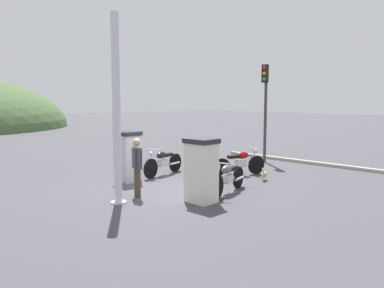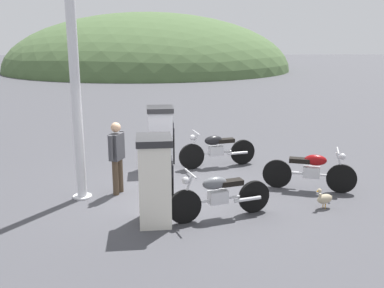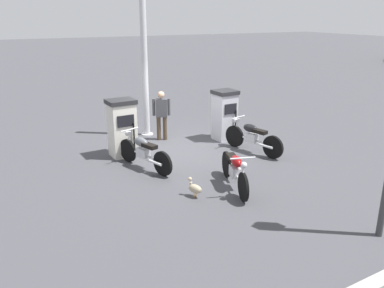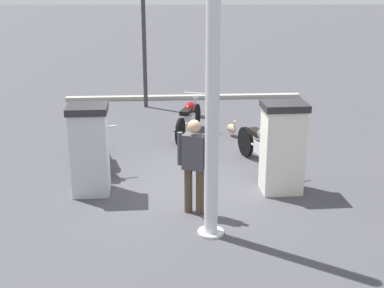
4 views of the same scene
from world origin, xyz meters
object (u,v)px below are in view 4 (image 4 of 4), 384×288
object	(u,v)px
motorcycle_near_pump	(262,146)
motorcycle_far_pump	(100,143)
fuel_pump_near	(282,147)
wandering_duck	(232,128)
roadside_traffic_light	(144,12)
fuel_pump_far	(90,149)
attendant_person	(194,161)
canopy_support_pole	(213,85)
motorcycle_extra	(189,117)

from	to	relation	value
motorcycle_near_pump	motorcycle_far_pump	size ratio (longest dim) A/B	0.98
fuel_pump_near	wandering_duck	world-z (taller)	fuel_pump_near
fuel_pump_near	roadside_traffic_light	world-z (taller)	roadside_traffic_light
fuel_pump_far	attendant_person	distance (m)	2.01
motorcycle_far_pump	canopy_support_pole	bearing A→B (deg)	-145.53
motorcycle_extra	canopy_support_pole	distance (m)	5.28
fuel_pump_near	motorcycle_far_pump	world-z (taller)	fuel_pump_near
motorcycle_extra	canopy_support_pole	size ratio (longest dim) A/B	0.42
fuel_pump_far	wandering_duck	world-z (taller)	fuel_pump_far
fuel_pump_far	motorcycle_extra	distance (m)	3.81
fuel_pump_near	roadside_traffic_light	size ratio (longest dim) A/B	0.41
attendant_person	wandering_duck	size ratio (longest dim) A/B	3.63
attendant_person	canopy_support_pole	xyz separation A→B (m)	(-0.73, -0.23, 1.37)
fuel_pump_near	fuel_pump_far	bearing A→B (deg)	90.00
fuel_pump_far	wandering_duck	xyz separation A→B (m)	(3.33, -2.82, -0.60)
roadside_traffic_light	motorcycle_far_pump	bearing A→B (deg)	172.32
motorcycle_near_pump	wandering_duck	size ratio (longest dim) A/B	4.58
fuel_pump_near	wandering_duck	size ratio (longest dim) A/B	3.77
motorcycle_extra	motorcycle_far_pump	bearing A→B (deg)	135.83
attendant_person	wandering_duck	distance (m)	4.38
motorcycle_near_pump	motorcycle_far_pump	world-z (taller)	motorcycle_far_pump
motorcycle_far_pump	roadside_traffic_light	bearing A→B (deg)	-7.68
motorcycle_extra	attendant_person	size ratio (longest dim) A/B	1.24
motorcycle_far_pump	attendant_person	distance (m)	3.01
motorcycle_near_pump	motorcycle_extra	xyz separation A→B (m)	(2.16, 1.42, 0.02)
motorcycle_far_pump	motorcycle_extra	xyz separation A→B (m)	(1.90, -1.85, 0.01)
roadside_traffic_light	fuel_pump_far	bearing A→B (deg)	174.65
motorcycle_extra	wandering_duck	distance (m)	1.07
wandering_duck	fuel_pump_near	bearing A→B (deg)	-170.47
fuel_pump_far	motorcycle_far_pump	distance (m)	1.49
fuel_pump_near	wandering_duck	bearing A→B (deg)	9.53
motorcycle_far_pump	roadside_traffic_light	xyz separation A→B (m)	(4.79, -0.65, 2.26)
fuel_pump_far	wandering_duck	size ratio (longest dim) A/B	3.69
motorcycle_near_pump	wandering_duck	xyz separation A→B (m)	(2.14, 0.39, -0.25)
motorcycle_near_pump	wandering_duck	bearing A→B (deg)	10.22
fuel_pump_far	roadside_traffic_light	size ratio (longest dim) A/B	0.40
motorcycle_near_pump	motorcycle_far_pump	xyz separation A→B (m)	(0.26, 3.27, 0.00)
fuel_pump_near	roadside_traffic_light	xyz separation A→B (m)	(6.24, 2.79, 1.89)
fuel_pump_far	attendant_person	xyz separation A→B (m)	(-0.88, -1.80, 0.08)
fuel_pump_far	motorcycle_near_pump	xyz separation A→B (m)	(1.18, -3.20, -0.35)
canopy_support_pole	motorcycle_extra	bearing A→B (deg)	2.90
fuel_pump_near	wandering_duck	xyz separation A→B (m)	(3.33, 0.56, -0.62)
motorcycle_far_pump	attendant_person	world-z (taller)	attendant_person
motorcycle_near_pump	attendant_person	xyz separation A→B (m)	(-2.06, 1.40, 0.44)
roadside_traffic_light	attendant_person	bearing A→B (deg)	-170.28
fuel_pump_near	attendant_person	bearing A→B (deg)	119.13
fuel_pump_far	attendant_person	bearing A→B (deg)	-115.93
motorcycle_far_pump	motorcycle_extra	distance (m)	2.65
motorcycle_near_pump	fuel_pump_near	bearing A→B (deg)	-171.73
roadside_traffic_light	wandering_duck	bearing A→B (deg)	-142.51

